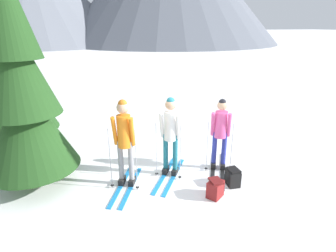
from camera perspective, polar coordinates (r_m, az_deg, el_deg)
The scene contains 8 objects.
ground_plane at distance 6.31m, azimuth 1.12°, elevation -10.17°, with size 400.00×400.00×0.00m, color white.
skier_in_orange at distance 5.56m, azimuth -9.05°, elevation -2.42°, with size 0.96×1.55×1.87m.
skier_in_white at distance 5.91m, azimuth 0.49°, elevation -1.56°, with size 1.18×1.55×1.80m.
skier_in_pink at distance 6.31m, azimuth 10.90°, elevation -0.98°, with size 1.11×1.68×1.70m.
pine_tree_near at distance 5.91m, azimuth -28.38°, elevation 6.46°, with size 1.84×1.84×4.44m.
pine_tree_mid at distance 8.23m, azimuth -30.89°, elevation 11.56°, with size 2.13×2.13×5.14m.
backpack_on_snow_front at distance 6.02m, azimuth 13.39°, elevation -10.35°, with size 0.28×0.35×0.38m.
backpack_on_snow_beside at distance 5.58m, azimuth 9.87°, elevation -12.75°, with size 0.40×0.38×0.38m.
Camera 1 is at (-1.79, -5.14, 3.20)m, focal length 29.15 mm.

